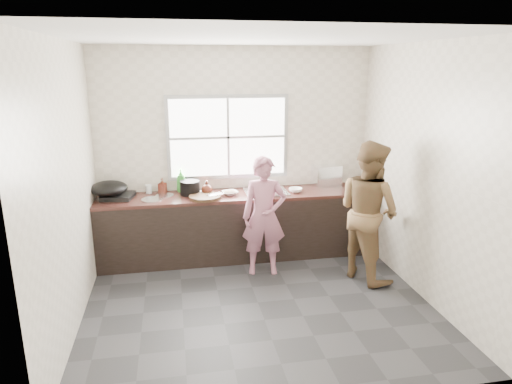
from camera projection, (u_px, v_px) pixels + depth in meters
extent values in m
cube|color=#2C2C2E|center=(258.00, 303.00, 4.89)|extent=(3.60, 3.20, 0.01)
cube|color=silver|center=(258.00, 37.00, 4.17)|extent=(3.60, 3.20, 0.01)
cube|color=beige|center=(236.00, 152.00, 6.05)|extent=(3.60, 0.01, 2.70)
cube|color=beige|center=(67.00, 189.00, 4.22)|extent=(0.01, 3.20, 2.70)
cube|color=silver|center=(424.00, 173.00, 4.85)|extent=(0.01, 3.20, 2.70)
cube|color=silver|center=(303.00, 239.00, 3.01)|extent=(3.60, 0.01, 2.70)
cube|color=black|center=(240.00, 226.00, 6.01)|extent=(3.60, 0.62, 0.82)
cube|color=#351A16|center=(239.00, 195.00, 5.89)|extent=(3.60, 0.64, 0.04)
cube|color=silver|center=(266.00, 192.00, 5.95)|extent=(0.55, 0.45, 0.02)
cylinder|color=silver|center=(263.00, 178.00, 6.10)|extent=(0.02, 0.02, 0.30)
cube|color=#9EA0A5|center=(228.00, 137.00, 5.97)|extent=(1.60, 0.05, 1.10)
cube|color=white|center=(228.00, 137.00, 5.94)|extent=(1.50, 0.01, 1.00)
imported|color=#AE687F|center=(264.00, 220.00, 5.45)|extent=(0.53, 0.39, 1.35)
imported|color=brown|center=(368.00, 211.00, 5.30)|extent=(0.88, 0.98, 1.65)
cylinder|color=#332314|center=(205.00, 197.00, 5.66)|extent=(0.43, 0.43, 0.04)
cube|color=silver|center=(215.00, 194.00, 5.69)|extent=(0.24, 0.19, 0.01)
imported|color=silver|center=(230.00, 193.00, 5.82)|extent=(0.24, 0.24, 0.05)
imported|color=white|center=(274.00, 193.00, 5.81)|extent=(0.22, 0.22, 0.06)
imported|color=white|center=(296.00, 190.00, 5.94)|extent=(0.24, 0.24, 0.07)
cylinder|color=black|center=(190.00, 188.00, 5.81)|extent=(0.30, 0.30, 0.18)
cylinder|color=white|center=(193.00, 192.00, 5.91)|extent=(0.30, 0.30, 0.02)
imported|color=#318F2F|center=(181.00, 180.00, 5.93)|extent=(0.13, 0.13, 0.31)
imported|color=#4B1B12|center=(162.00, 186.00, 5.88)|extent=(0.11, 0.11, 0.18)
imported|color=#4A1E12|center=(207.00, 188.00, 5.83)|extent=(0.17, 0.17, 0.17)
cylinder|color=silver|center=(149.00, 189.00, 5.89)|extent=(0.09, 0.09, 0.11)
cube|color=black|center=(118.00, 196.00, 5.68)|extent=(0.42, 0.42, 0.05)
ellipsoid|color=black|center=(109.00, 188.00, 5.58)|extent=(0.54, 0.54, 0.17)
cube|color=white|center=(326.00, 175.00, 6.29)|extent=(0.40, 0.30, 0.28)
cylinder|color=silver|center=(152.00, 199.00, 5.60)|extent=(0.34, 0.34, 0.01)
cylinder|color=silver|center=(165.00, 195.00, 5.78)|extent=(0.23, 0.23, 0.01)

